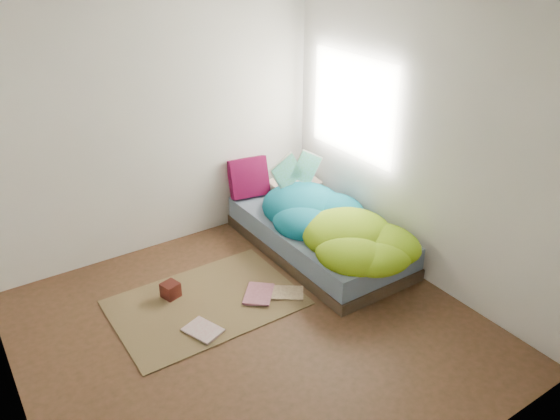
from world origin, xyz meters
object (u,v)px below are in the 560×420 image
object	(u,v)px
bed	(318,236)
wooden_box	(171,290)
open_book	(297,161)
floor_book_b	(245,293)
pillow_magenta	(248,177)
floor_book_a	(194,337)

from	to	relation	value
bed	wooden_box	distance (m)	1.60
open_book	wooden_box	world-z (taller)	open_book
bed	open_book	xyz separation A→B (m)	(0.04, 0.44, 0.66)
wooden_box	floor_book_b	distance (m)	0.67
pillow_magenta	wooden_box	distance (m)	1.63
open_book	wooden_box	distance (m)	1.83
floor_book_a	floor_book_b	bearing A→B (deg)	3.47
pillow_magenta	open_book	xyz separation A→B (m)	(0.31, -0.48, 0.28)
bed	open_book	size ratio (longest dim) A/B	3.97
bed	open_book	world-z (taller)	open_book
pillow_magenta	floor_book_a	world-z (taller)	pillow_magenta
open_book	pillow_magenta	bearing A→B (deg)	124.52
pillow_magenta	floor_book_b	bearing A→B (deg)	-112.61
floor_book_a	floor_book_b	xyz separation A→B (m)	(0.65, 0.28, 0.00)
floor_book_a	wooden_box	bearing A→B (deg)	62.67
bed	floor_book_a	world-z (taller)	bed
wooden_box	floor_book_a	distance (m)	0.64
floor_book_b	floor_book_a	bearing A→B (deg)	-114.71
pillow_magenta	open_book	world-z (taller)	open_book
pillow_magenta	wooden_box	size ratio (longest dim) A/B	3.05
open_book	floor_book_b	world-z (taller)	open_book
bed	open_book	bearing A→B (deg)	84.47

